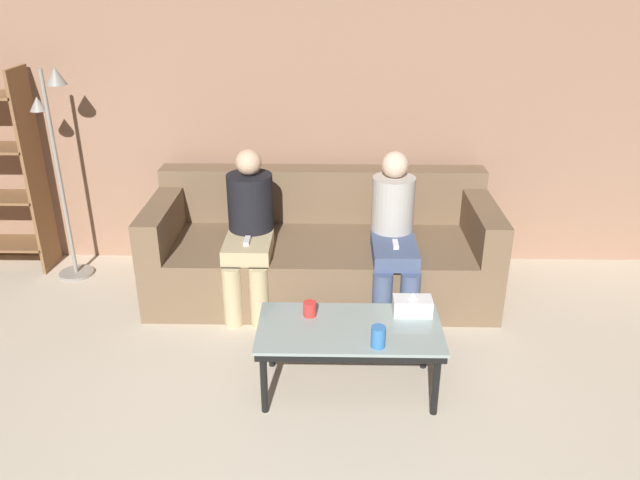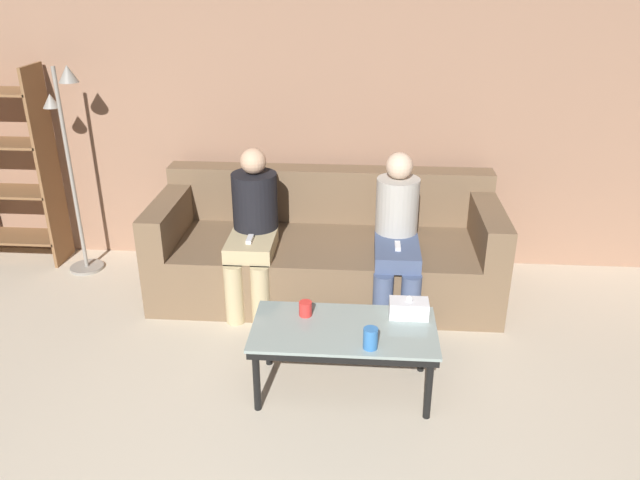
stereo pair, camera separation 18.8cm
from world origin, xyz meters
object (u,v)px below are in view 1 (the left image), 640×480
at_px(coffee_table, 349,334).
at_px(standing_lamp, 58,154).
at_px(cup_near_left, 378,337).
at_px(cup_near_right, 310,309).
at_px(seated_person_left_end, 249,227).
at_px(couch, 322,251).
at_px(tissue_box, 412,306).
at_px(seated_person_mid_left, 394,231).

relative_size(coffee_table, standing_lamp, 0.64).
relative_size(cup_near_left, cup_near_right, 1.37).
bearing_deg(coffee_table, seated_person_left_end, 123.99).
distance_m(cup_near_left, seated_person_left_end, 1.44).
relative_size(couch, tissue_box, 11.08).
relative_size(coffee_table, cup_near_right, 11.98).
bearing_deg(standing_lamp, seated_person_mid_left, -10.06).
bearing_deg(standing_lamp, tissue_box, -26.91).
height_order(couch, standing_lamp, standing_lamp).
bearing_deg(tissue_box, seated_person_left_end, 140.62).
distance_m(cup_near_left, standing_lamp, 2.78).
bearing_deg(tissue_box, cup_near_left, -122.98).
bearing_deg(seated_person_mid_left, coffee_table, -108.33).
xyz_separation_m(cup_near_right, seated_person_mid_left, (0.54, 0.85, 0.12)).
relative_size(cup_near_right, tissue_box, 0.39).
xyz_separation_m(coffee_table, seated_person_mid_left, (0.32, 0.96, 0.21)).
bearing_deg(standing_lamp, couch, -5.46).
xyz_separation_m(couch, seated_person_left_end, (-0.49, -0.22, 0.28)).
bearing_deg(couch, coffee_table, -81.76).
relative_size(tissue_box, seated_person_mid_left, 0.20).
xyz_separation_m(tissue_box, seated_person_left_end, (-1.03, 0.85, 0.12)).
relative_size(couch, seated_person_left_end, 2.21).
distance_m(coffee_table, standing_lamp, 2.58).
height_order(tissue_box, seated_person_mid_left, seated_person_mid_left).
distance_m(tissue_box, standing_lamp, 2.80).
height_order(standing_lamp, seated_person_mid_left, standing_lamp).
relative_size(coffee_table, seated_person_mid_left, 0.93).
height_order(seated_person_left_end, seated_person_mid_left, seated_person_left_end).
bearing_deg(standing_lamp, coffee_table, -33.66).
bearing_deg(seated_person_mid_left, tissue_box, -87.17).
distance_m(seated_person_left_end, seated_person_mid_left, 0.99).
relative_size(couch, standing_lamp, 1.53).
relative_size(standing_lamp, seated_person_left_end, 1.45).
xyz_separation_m(seated_person_left_end, seated_person_mid_left, (0.99, -0.03, -0.01)).
bearing_deg(cup_near_right, standing_lamp, 145.66).
height_order(cup_near_right, tissue_box, tissue_box).
xyz_separation_m(cup_near_left, seated_person_mid_left, (0.18, 1.15, 0.10)).
relative_size(couch, cup_near_left, 20.94).
height_order(coffee_table, cup_near_right, cup_near_right).
xyz_separation_m(cup_near_right, tissue_box, (0.58, 0.03, 0.01)).
distance_m(couch, cup_near_right, 1.10).
bearing_deg(cup_near_left, cup_near_right, 140.57).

